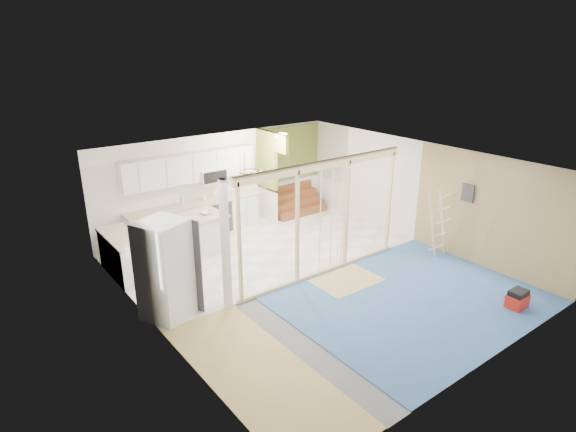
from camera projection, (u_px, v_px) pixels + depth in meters
room at (312, 222)px, 10.13m from camera, size 7.01×8.01×2.61m
floor_overlays at (312, 275)px, 10.66m from camera, size 7.00×8.00×0.03m
stud_frame at (302, 211)px, 9.87m from camera, size 4.66×0.14×2.60m
base_cabinets at (176, 229)px, 12.02m from camera, size 4.45×2.24×0.93m
upper_cabinets at (192, 168)px, 12.33m from camera, size 3.60×0.41×0.85m
green_partition at (286, 183)px, 14.15m from camera, size 2.25×1.51×2.60m
pot_rack at (250, 174)px, 11.14m from camera, size 0.52×0.52×0.72m
sheathing_panel at (491, 214)px, 10.61m from camera, size 0.02×4.00×2.60m
electrical_panel at (468, 193)px, 10.91m from camera, size 0.04×0.30×0.40m
ceiling_light at (281, 135)px, 12.75m from camera, size 0.32×0.32×0.08m
fridge at (166, 270)px, 8.82m from camera, size 1.10×1.06×1.90m
island at (203, 233)px, 11.76m from camera, size 1.06×1.06×0.96m
bowl at (207, 213)px, 11.60m from camera, size 0.27×0.27×0.06m
soap_bottle_a at (182, 199)px, 12.34m from camera, size 0.13×0.14×0.28m
soap_bottle_b at (204, 197)px, 12.71m from camera, size 0.08×0.08×0.17m
toolbox at (517, 300)px, 9.32m from camera, size 0.40×0.31×0.38m
ladder at (439, 224)px, 11.33m from camera, size 0.88×0.16×1.65m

